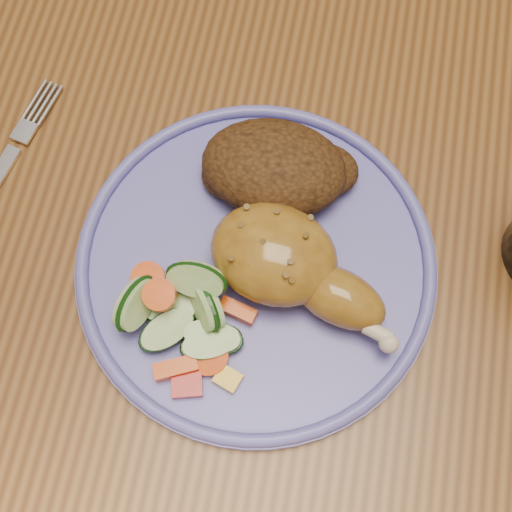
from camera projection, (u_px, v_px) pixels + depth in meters
name	position (u px, v px, depth m)	size (l,w,h in m)	color
ground	(299.00, 344.00, 1.29)	(4.00, 4.00, 0.00)	#4F301B
dining_table	(340.00, 182.00, 0.67)	(0.90, 1.40, 0.75)	brown
plate	(256.00, 265.00, 0.54)	(0.27, 0.27, 0.01)	#5F5BB9
plate_rim	(256.00, 261.00, 0.53)	(0.27, 0.27, 0.01)	#5F5BB9
chicken_leg	(290.00, 264.00, 0.51)	(0.15, 0.10, 0.05)	#9F6F21
rice_pilaf	(277.00, 169.00, 0.54)	(0.12, 0.08, 0.05)	#472911
vegetable_pile	(184.00, 317.00, 0.51)	(0.11, 0.10, 0.05)	#A50A05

